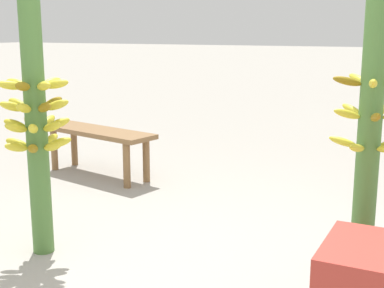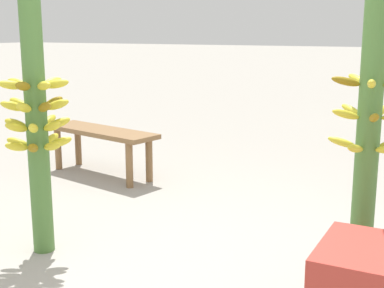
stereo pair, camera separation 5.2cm
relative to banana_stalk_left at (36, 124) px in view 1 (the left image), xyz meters
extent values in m
cylinder|color=#4C7A38|center=(0.00, 0.00, -0.02)|extent=(0.12, 0.12, 1.48)
ellipsoid|color=gold|center=(-0.07, -0.10, 0.22)|extent=(0.12, 0.14, 0.07)
ellipsoid|color=olive|center=(0.03, -0.12, 0.22)|extent=(0.09, 0.15, 0.07)
ellipsoid|color=gold|center=(0.11, -0.05, 0.22)|extent=(0.15, 0.10, 0.07)
ellipsoid|color=gold|center=(0.11, 0.06, 0.22)|extent=(0.15, 0.11, 0.07)
ellipsoid|color=gold|center=(0.02, 0.12, 0.22)|extent=(0.07, 0.15, 0.07)
ellipsoid|color=gold|center=(-0.08, 0.09, 0.22)|extent=(0.13, 0.14, 0.07)
ellipsoid|color=gold|center=(-0.12, -0.01, 0.22)|extent=(0.14, 0.06, 0.07)
ellipsoid|color=olive|center=(0.02, 0.12, 0.11)|extent=(0.07, 0.15, 0.09)
ellipsoid|color=gold|center=(-0.08, 0.09, 0.11)|extent=(0.13, 0.14, 0.09)
ellipsoid|color=gold|center=(-0.12, 0.00, 0.11)|extent=(0.15, 0.05, 0.09)
ellipsoid|color=gold|center=(-0.07, -0.10, 0.11)|extent=(0.12, 0.14, 0.09)
ellipsoid|color=gold|center=(0.03, -0.12, 0.11)|extent=(0.08, 0.15, 0.09)
ellipsoid|color=olive|center=(0.11, -0.05, 0.11)|extent=(0.15, 0.10, 0.09)
ellipsoid|color=gold|center=(0.11, 0.06, 0.11)|extent=(0.15, 0.11, 0.09)
ellipsoid|color=gold|center=(0.07, -0.10, -0.01)|extent=(0.12, 0.15, 0.09)
ellipsoid|color=gold|center=(0.12, -0.01, -0.01)|extent=(0.15, 0.06, 0.09)
ellipsoid|color=gold|center=(0.08, 0.09, -0.01)|extent=(0.13, 0.14, 0.09)
ellipsoid|color=gold|center=(-0.02, 0.12, -0.01)|extent=(0.07, 0.15, 0.09)
ellipsoid|color=gold|center=(-0.11, 0.06, -0.01)|extent=(0.15, 0.11, 0.09)
ellipsoid|color=gold|center=(-0.11, -0.05, -0.01)|extent=(0.15, 0.10, 0.09)
ellipsoid|color=gold|center=(-0.03, -0.12, -0.01)|extent=(0.09, 0.15, 0.09)
ellipsoid|color=gold|center=(-0.10, 0.07, -0.12)|extent=(0.15, 0.12, 0.08)
ellipsoid|color=gold|center=(-0.12, -0.04, -0.12)|extent=(0.15, 0.09, 0.08)
ellipsoid|color=gold|center=(-0.04, -0.12, -0.12)|extent=(0.09, 0.15, 0.08)
ellipsoid|color=olive|center=(0.06, -0.10, -0.12)|extent=(0.12, 0.15, 0.08)
ellipsoid|color=gold|center=(0.12, -0.02, -0.12)|extent=(0.15, 0.07, 0.08)
ellipsoid|color=gold|center=(0.09, 0.09, -0.12)|extent=(0.14, 0.13, 0.08)
ellipsoid|color=gold|center=(-0.01, 0.12, -0.12)|extent=(0.06, 0.15, 0.08)
cylinder|color=#4C7A38|center=(1.74, 0.35, 0.08)|extent=(0.11, 0.11, 1.68)
ellipsoid|color=olive|center=(1.63, 0.30, 0.28)|extent=(0.14, 0.10, 0.07)
ellipsoid|color=gold|center=(1.76, 0.23, 0.28)|extent=(0.06, 0.15, 0.07)
ellipsoid|color=gold|center=(1.66, 0.44, 0.28)|extent=(0.13, 0.13, 0.07)
ellipsoid|color=gold|center=(1.65, 0.28, 0.13)|extent=(0.14, 0.12, 0.07)
ellipsoid|color=olive|center=(1.78, 0.24, 0.13)|extent=(0.08, 0.15, 0.07)
ellipsoid|color=gold|center=(1.78, 0.47, 0.13)|extent=(0.08, 0.15, 0.07)
ellipsoid|color=gold|center=(1.64, 0.42, 0.13)|extent=(0.14, 0.11, 0.07)
ellipsoid|color=gold|center=(1.62, 0.35, -0.02)|extent=(0.14, 0.04, 0.07)
ellipsoid|color=gold|center=(1.71, 0.24, -0.02)|extent=(0.08, 0.15, 0.07)
ellipsoid|color=gold|center=(1.70, 0.47, -0.02)|extent=(0.08, 0.15, 0.07)
cube|color=olive|center=(-0.71, 1.51, -0.36)|extent=(1.19, 0.55, 0.04)
cylinder|color=olive|center=(-1.15, 1.72, -0.57)|extent=(0.06, 0.06, 0.38)
cylinder|color=olive|center=(-0.23, 1.53, -0.57)|extent=(0.06, 0.06, 0.38)
cylinder|color=olive|center=(-1.20, 1.50, -0.57)|extent=(0.06, 0.06, 0.38)
cylinder|color=olive|center=(-0.27, 1.30, -0.57)|extent=(0.06, 0.06, 0.38)
camera|label=1|loc=(2.10, -2.25, 0.52)|focal=50.00mm
camera|label=2|loc=(2.15, -2.22, 0.52)|focal=50.00mm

